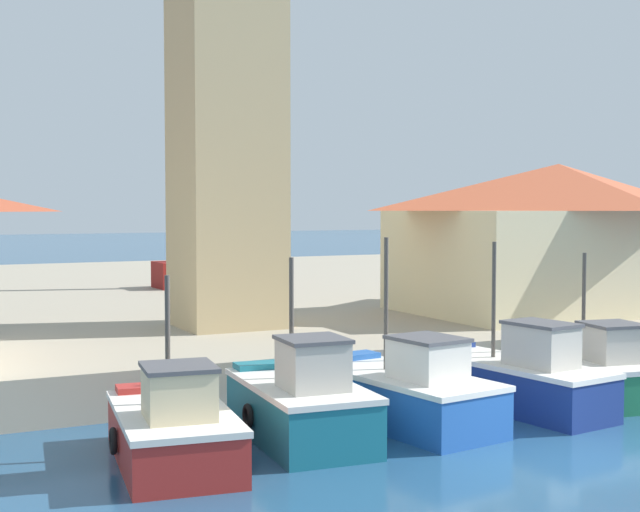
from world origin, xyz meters
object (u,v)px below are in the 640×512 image
(fishing_boat_far_left, at_px, (173,428))
(fishing_boat_left_outer, at_px, (301,404))
(warehouse_right, at_px, (558,236))
(fishing_boat_left_inner, at_px, (404,392))
(fishing_boat_center, at_px, (596,371))
(port_crane_near, at_px, (175,133))
(clock_tower, at_px, (226,52))
(fishing_boat_mid_left, at_px, (514,378))

(fishing_boat_far_left, height_order, fishing_boat_left_outer, fishing_boat_left_outer)
(fishing_boat_far_left, bearing_deg, warehouse_right, 27.09)
(fishing_boat_left_outer, distance_m, warehouse_right, 16.61)
(fishing_boat_left_inner, bearing_deg, fishing_boat_far_left, -173.35)
(fishing_boat_center, bearing_deg, port_crane_near, 100.17)
(fishing_boat_center, height_order, clock_tower, clock_tower)
(clock_tower, bearing_deg, fishing_boat_left_outer, -101.51)
(fishing_boat_mid_left, relative_size, warehouse_right, 0.48)
(fishing_boat_far_left, bearing_deg, clock_tower, 64.04)
(clock_tower, height_order, warehouse_right, clock_tower)
(fishing_boat_left_inner, height_order, fishing_boat_center, fishing_boat_left_inner)
(fishing_boat_left_outer, distance_m, clock_tower, 13.01)
(fishing_boat_left_outer, height_order, fishing_boat_left_inner, fishing_boat_left_inner)
(fishing_boat_left_outer, relative_size, warehouse_right, 0.40)
(fishing_boat_mid_left, distance_m, clock_tower, 13.23)
(fishing_boat_left_inner, bearing_deg, port_crane_near, 85.31)
(fishing_boat_center, bearing_deg, fishing_boat_left_inner, -177.72)
(port_crane_near, bearing_deg, fishing_boat_far_left, -107.58)
(fishing_boat_center, bearing_deg, warehouse_right, 54.35)
(port_crane_near, bearing_deg, warehouse_right, -56.58)
(fishing_boat_center, bearing_deg, clock_tower, 126.39)
(fishing_boat_far_left, height_order, fishing_boat_mid_left, fishing_boat_mid_left)
(fishing_boat_far_left, relative_size, fishing_boat_center, 0.98)
(fishing_boat_left_outer, bearing_deg, port_crane_near, 78.85)
(fishing_boat_left_inner, height_order, fishing_boat_mid_left, fishing_boat_left_inner)
(fishing_boat_center, xyz_separation_m, port_crane_near, (-4.01, 22.36, 7.50))
(fishing_boat_mid_left, height_order, fishing_boat_center, fishing_boat_mid_left)
(fishing_boat_center, relative_size, clock_tower, 0.26)
(fishing_boat_far_left, distance_m, fishing_boat_left_outer, 2.90)
(fishing_boat_far_left, distance_m, clock_tower, 14.09)
(warehouse_right, distance_m, port_crane_near, 17.98)
(fishing_boat_far_left, height_order, warehouse_right, warehouse_right)
(fishing_boat_left_outer, bearing_deg, warehouse_right, 30.32)
(fishing_boat_left_outer, xyz_separation_m, clock_tower, (1.91, 9.39, 8.81))
(fishing_boat_mid_left, distance_m, port_crane_near, 23.68)
(fishing_boat_center, distance_m, clock_tower, 14.24)
(fishing_boat_left_inner, bearing_deg, warehouse_right, 35.04)
(fishing_boat_left_outer, bearing_deg, clock_tower, 78.49)
(fishing_boat_mid_left, distance_m, fishing_boat_center, 2.66)
(fishing_boat_left_outer, xyz_separation_m, warehouse_right, (14.10, 8.24, 3.04))
(fishing_boat_left_inner, distance_m, fishing_boat_mid_left, 3.21)
(fishing_boat_left_outer, height_order, port_crane_near, port_crane_near)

